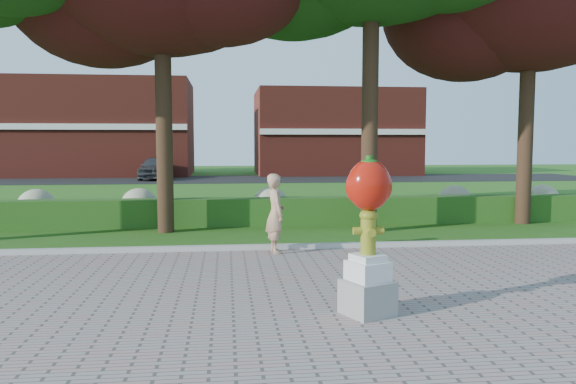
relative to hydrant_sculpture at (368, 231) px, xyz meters
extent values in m
plane|color=#275A16|center=(-1.58, 1.91, -1.21)|extent=(100.00, 100.00, 0.00)
cube|color=#ADADA5|center=(-1.58, 4.91, -1.13)|extent=(40.00, 0.18, 0.15)
cube|color=#1E4B15|center=(-1.58, 8.91, -0.81)|extent=(24.00, 0.70, 0.80)
ellipsoid|color=#AAAB82|center=(-7.58, 9.91, -0.66)|extent=(1.10, 1.10, 0.99)
ellipsoid|color=#AAAB82|center=(-4.58, 9.91, -0.66)|extent=(1.10, 1.10, 0.99)
ellipsoid|color=#AAAB82|center=(-0.58, 9.91, -0.66)|extent=(1.10, 1.10, 0.99)
ellipsoid|color=#AAAB82|center=(2.42, 9.91, -0.66)|extent=(1.10, 1.10, 0.99)
ellipsoid|color=#AAAB82|center=(5.42, 9.91, -0.66)|extent=(1.10, 1.10, 0.99)
ellipsoid|color=#AAAB82|center=(8.42, 9.91, -0.66)|extent=(1.10, 1.10, 0.99)
cube|color=black|center=(-1.58, 29.91, -1.20)|extent=(50.00, 8.00, 0.02)
cube|color=maroon|center=(-11.58, 35.91, 2.29)|extent=(14.00, 8.00, 7.00)
cube|color=maroon|center=(6.42, 35.91, 1.99)|extent=(12.00, 8.00, 6.40)
cylinder|color=black|center=(-3.58, 7.91, 1.87)|extent=(0.44, 0.44, 6.16)
cylinder|color=black|center=(1.92, 7.41, 2.43)|extent=(0.44, 0.44, 7.28)
cylinder|color=black|center=(6.92, 8.41, 1.73)|extent=(0.44, 0.44, 5.88)
ellipsoid|color=black|center=(5.35, 9.25, 5.09)|extent=(5.04, 5.04, 4.03)
cube|color=gray|center=(0.00, 0.00, -0.93)|extent=(0.79, 0.79, 0.48)
cube|color=silver|center=(0.00, 0.00, -0.55)|extent=(0.64, 0.64, 0.27)
cube|color=silver|center=(0.00, 0.00, -0.37)|extent=(0.51, 0.51, 0.10)
cylinder|color=olive|center=(0.00, 0.00, -0.05)|extent=(0.21, 0.21, 0.54)
ellipsoid|color=olive|center=(0.00, 0.00, 0.22)|extent=(0.25, 0.25, 0.18)
cylinder|color=olive|center=(-0.15, 0.00, 0.01)|extent=(0.12, 0.11, 0.11)
cylinder|color=olive|center=(0.15, 0.00, 0.01)|extent=(0.12, 0.11, 0.11)
cylinder|color=olive|center=(0.00, -0.14, 0.01)|extent=(0.12, 0.12, 0.12)
cylinder|color=olive|center=(0.00, 0.00, 0.30)|extent=(0.08, 0.08, 0.05)
ellipsoid|color=#AC1509|center=(0.00, 0.00, 0.63)|extent=(0.60, 0.54, 0.70)
ellipsoid|color=#AC1509|center=(-0.17, 0.00, 0.61)|extent=(0.30, 0.30, 0.45)
ellipsoid|color=#AC1509|center=(0.17, 0.00, 0.61)|extent=(0.30, 0.30, 0.45)
cylinder|color=#1A5D15|center=(0.00, 0.00, 0.98)|extent=(0.10, 0.10, 0.12)
ellipsoid|color=#1A5D15|center=(0.00, 0.00, 0.95)|extent=(0.23, 0.23, 0.08)
imported|color=tan|center=(-0.89, 4.51, -0.31)|extent=(0.51, 0.69, 1.72)
imported|color=#3A3C41|center=(-6.54, 30.16, -0.42)|extent=(2.06, 4.60, 1.54)
camera|label=1|loc=(-1.93, -7.45, 1.21)|focal=35.00mm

